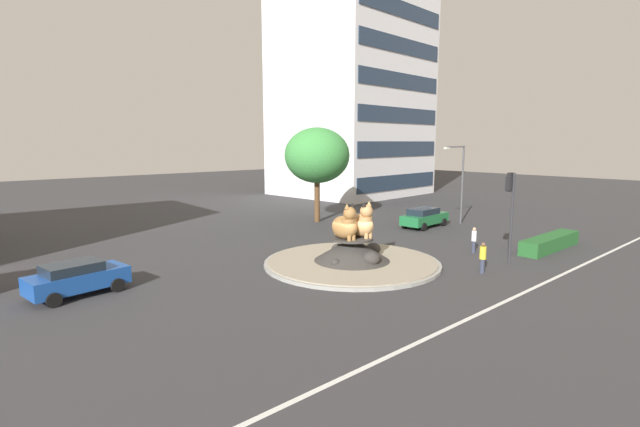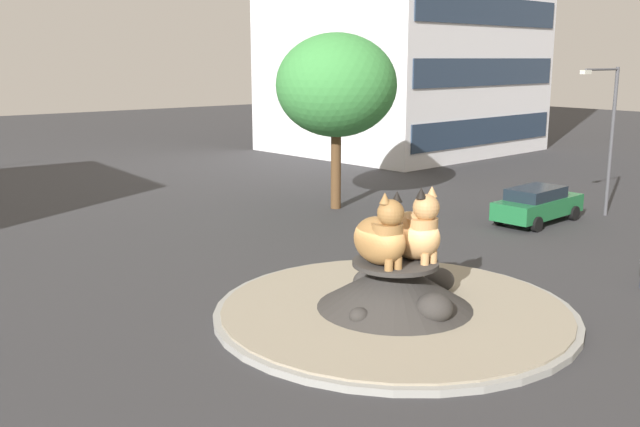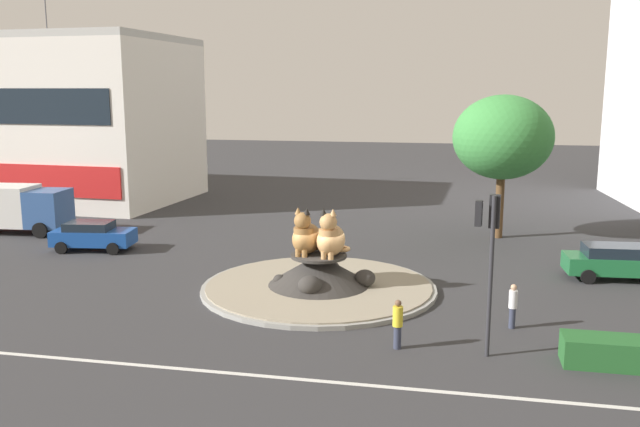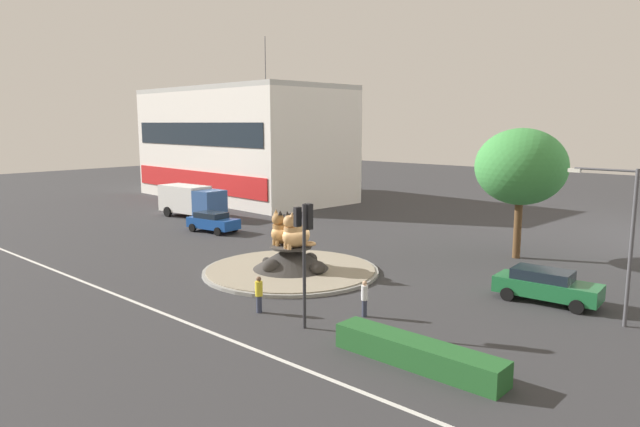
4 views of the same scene
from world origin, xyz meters
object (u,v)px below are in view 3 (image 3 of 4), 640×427
Objects in this scene: traffic_light_mast at (490,239)px; sedan_on_far_lane at (619,261)px; broadleaf_tree_behind_island at (503,138)px; pedestrian_yellow_shirt at (398,323)px; cat_statue_calico at (331,238)px; hatchback_near_shophouse at (93,235)px; delivery_box_truck at (10,206)px; shophouse_block at (25,119)px; cat_statue_tabby at (306,236)px; pedestrian_white_shirt at (513,305)px.

traffic_light_mast is 12.15m from sedan_on_far_lane.
broadleaf_tree_behind_island is 19.00m from pedestrian_yellow_shirt.
broadleaf_tree_behind_island is 10.36m from sedan_on_far_lane.
hatchback_near_shophouse is (-13.67, 4.75, -1.50)m from cat_statue_calico.
pedestrian_yellow_shirt is 13.49m from sedan_on_far_lane.
delivery_box_truck is (-7.07, 3.08, 0.75)m from hatchback_near_shophouse.
pedestrian_yellow_shirt is (-2.80, -0.04, -2.92)m from traffic_light_mast.
delivery_box_truck is at bearing -56.41° from shophouse_block.
traffic_light_mast is at bearing -125.74° from sedan_on_far_lane.
cat_statue_tabby is at bearing -25.44° from delivery_box_truck.
hatchback_near_shophouse is at bearing 72.23° from traffic_light_mast.
hatchback_near_shophouse is (14.12, -15.12, -5.29)m from shophouse_block.
broadleaf_tree_behind_island reaches higher than hatchback_near_shophouse.
shophouse_block is 14.68m from delivery_box_truck.
shophouse_block reaches higher than cat_statue_calico.
broadleaf_tree_behind_island is at bearing 4.65° from delivery_box_truck.
pedestrian_white_shirt is at bearing -27.69° from hatchback_near_shophouse.
delivery_box_truck is (-27.88, 10.78, 0.70)m from pedestrian_white_shirt.
traffic_light_mast is at bearing -94.43° from broadleaf_tree_behind_island.
traffic_light_mast is at bearing 58.79° from cat_statue_tabby.
sedan_on_far_lane is at bearing 115.32° from cat_statue_tabby.
cat_statue_tabby is 1.23× the size of pedestrian_yellow_shirt.
pedestrian_yellow_shirt is 0.38× the size of hatchback_near_shophouse.
traffic_light_mast is 4.04m from pedestrian_yellow_shirt.
sedan_on_far_lane is (13.35, 4.24, -1.47)m from cat_statue_tabby.
cat_statue_tabby reaches higher than delivery_box_truck.
pedestrian_white_shirt is at bearing 76.86° from cat_statue_tabby.
shophouse_block is 15.60× the size of pedestrian_white_shirt.
pedestrian_white_shirt is at bearing -29.93° from shophouse_block.
sedan_on_far_lane is (6.15, 10.05, -2.97)m from traffic_light_mast.
delivery_box_truck is (-20.74, 7.83, -0.74)m from cat_statue_calico.
cat_statue_calico is at bearing 87.98° from cat_statue_tabby.
pedestrian_yellow_shirt is at bearing -135.85° from sedan_on_far_lane.
shophouse_block reaches higher than delivery_box_truck.
cat_statue_calico reaches higher than cat_statue_tabby.
traffic_light_mast is at bearing -35.07° from hatchback_near_shophouse.
pedestrian_white_shirt reaches higher than hatchback_near_shophouse.
cat_statue_calico is 0.26× the size of broadleaf_tree_behind_island.
cat_statue_tabby is 0.47× the size of hatchback_near_shophouse.
pedestrian_yellow_shirt is (31.10, -25.54, -5.23)m from shophouse_block.
sedan_on_far_lane is (8.95, 10.09, -0.05)m from pedestrian_yellow_shirt.
broadleaf_tree_behind_island is at bearing 103.25° from pedestrian_white_shirt.
cat_statue_calico reaches higher than pedestrian_yellow_shirt.
shophouse_block is (-26.70, 19.69, 3.81)m from cat_statue_tabby.
cat_statue_tabby is at bearing -33.18° from shophouse_block.
delivery_box_truck is (7.05, -12.04, -4.54)m from shophouse_block.
broadleaf_tree_behind_island reaches higher than delivery_box_truck.
pedestrian_white_shirt reaches higher than sedan_on_far_lane.
broadleaf_tree_behind_island reaches higher than traffic_light_mast.
cat_statue_tabby reaches higher than hatchback_near_shophouse.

